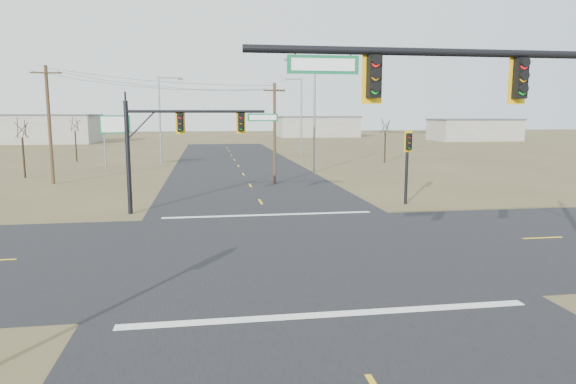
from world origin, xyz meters
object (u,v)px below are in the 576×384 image
object	(u,v)px
streetlight_a	(312,108)
bare_tree_c	(386,126)
mast_arm_near	(534,115)
streetlight_c	(162,116)
bare_tree_a	(21,128)
highway_sign	(115,131)
pedestal_signal_ne	(408,151)
utility_pole_near	(275,132)
bare_tree_b	(75,124)
mast_arm_far	(183,132)
utility_pole_far	(49,123)
streetlight_b	(300,112)

from	to	relation	value
streetlight_a	bare_tree_c	distance (m)	13.83
mast_arm_near	streetlight_c	size ratio (longest dim) A/B	1.15
streetlight_a	streetlight_c	world-z (taller)	streetlight_a
streetlight_a	bare_tree_a	xyz separation A→B (m)	(-26.81, -0.71, -1.80)
highway_sign	streetlight_c	size ratio (longest dim) A/B	0.57
pedestal_signal_ne	utility_pole_near	distance (m)	13.24
bare_tree_b	bare_tree_c	distance (m)	37.67
mast_arm_near	mast_arm_far	world-z (taller)	mast_arm_near
mast_arm_far	bare_tree_c	bearing A→B (deg)	38.83
mast_arm_near	streetlight_a	size ratio (longest dim) A/B	1.02
utility_pole_near	utility_pole_far	distance (m)	18.53
streetlight_a	bare_tree_c	world-z (taller)	streetlight_a
bare_tree_a	bare_tree_c	distance (m)	38.62
mast_arm_far	utility_pole_near	bearing A→B (deg)	46.45
pedestal_signal_ne	utility_pole_near	bearing A→B (deg)	105.69
utility_pole_far	streetlight_a	distance (m)	23.74
pedestal_signal_ne	streetlight_b	distance (m)	40.01
streetlight_c	streetlight_a	bearing A→B (deg)	-53.28
mast_arm_far	streetlight_b	bearing A→B (deg)	57.76
mast_arm_far	bare_tree_b	bearing A→B (deg)	99.22
mast_arm_near	bare_tree_a	distance (m)	44.69
streetlight_b	mast_arm_far	bearing A→B (deg)	-98.81
mast_arm_near	bare_tree_b	size ratio (longest dim) A/B	1.99
pedestal_signal_ne	streetlight_c	world-z (taller)	streetlight_c
bare_tree_a	bare_tree_c	world-z (taller)	bare_tree_a
utility_pole_far	streetlight_b	size ratio (longest dim) A/B	0.90
mast_arm_near	pedestal_signal_ne	xyz separation A→B (m)	(3.95, 18.31, -2.30)
utility_pole_near	streetlight_a	size ratio (longest dim) A/B	0.73
utility_pole_far	streetlight_a	world-z (taller)	streetlight_a
mast_arm_near	mast_arm_far	xyz separation A→B (m)	(-10.02, 17.83, -0.99)
streetlight_c	mast_arm_near	bearing A→B (deg)	-95.09
pedestal_signal_ne	highway_sign	world-z (taller)	highway_sign
bare_tree_b	bare_tree_c	size ratio (longest dim) A/B	1.02
mast_arm_far	bare_tree_b	distance (m)	38.63
mast_arm_near	streetlight_b	bearing A→B (deg)	77.39
utility_pole_near	highway_sign	distance (m)	20.09
streetlight_a	bare_tree_b	distance (m)	30.77
mast_arm_far	bare_tree_a	xyz separation A→B (m)	(-15.10, 19.11, -0.20)
utility_pole_near	mast_arm_far	bearing A→B (deg)	-120.66
bare_tree_a	highway_sign	bearing A→B (deg)	40.20
highway_sign	streetlight_a	distance (m)	20.53
bare_tree_a	streetlight_c	bearing A→B (deg)	41.90
bare_tree_a	bare_tree_b	size ratio (longest dim) A/B	0.99
utility_pole_near	bare_tree_a	world-z (taller)	utility_pole_near
utility_pole_far	streetlight_b	distance (m)	36.41
pedestal_signal_ne	bare_tree_a	bearing A→B (deg)	130.64
bare_tree_b	pedestal_signal_ne	bearing A→B (deg)	-51.10
utility_pole_near	utility_pole_far	xyz separation A→B (m)	(-18.29, 2.88, 0.68)
mast_arm_far	highway_sign	distance (m)	26.37
mast_arm_near	streetlight_c	world-z (taller)	streetlight_c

